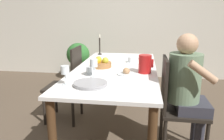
{
  "coord_description": "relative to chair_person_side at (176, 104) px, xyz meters",
  "views": [
    {
      "loc": [
        0.3,
        -2.37,
        1.36
      ],
      "look_at": [
        0.0,
        -0.29,
        0.82
      ],
      "focal_mm": 35.0,
      "sensor_mm": 36.0,
      "label": 1
    }
  ],
  "objects": [
    {
      "name": "teacup_across",
      "position": [
        -0.48,
        0.66,
        0.29
      ],
      "size": [
        0.14,
        0.14,
        0.07
      ],
      "color": "silver",
      "rests_on": "dining_table"
    },
    {
      "name": "teacup_near_person",
      "position": [
        -0.86,
        0.06,
        0.29
      ],
      "size": [
        0.14,
        0.14,
        0.07
      ],
      "color": "silver",
      "rests_on": "dining_table"
    },
    {
      "name": "bread_plate",
      "position": [
        -0.49,
        0.09,
        0.28
      ],
      "size": [
        0.19,
        0.19,
        0.07
      ],
      "color": "silver",
      "rests_on": "dining_table"
    },
    {
      "name": "candlestick_tall",
      "position": [
        -0.98,
        1.15,
        0.37
      ],
      "size": [
        0.06,
        0.06,
        0.3
      ],
      "color": "black",
      "rests_on": "dining_table"
    },
    {
      "name": "chair_opposite",
      "position": [
        -1.26,
        0.52,
        0.0
      ],
      "size": [
        0.42,
        0.42,
        0.97
      ],
      "rotation": [
        0.0,
        0.0,
        1.57
      ],
      "color": "black",
      "rests_on": "ground_plane"
    },
    {
      "name": "person_seated",
      "position": [
        0.09,
        -0.01,
        0.2
      ],
      "size": [
        0.39,
        0.41,
        1.19
      ],
      "rotation": [
        0.0,
        0.0,
        -1.57
      ],
      "color": "#33333D",
      "rests_on": "ground_plane"
    },
    {
      "name": "fruit_bowl",
      "position": [
        -0.81,
        0.36,
        0.3
      ],
      "size": [
        0.24,
        0.24,
        0.12
      ],
      "color": "#9E6B3D",
      "rests_on": "dining_table"
    },
    {
      "name": "serving_tray",
      "position": [
        -0.76,
        -0.31,
        0.27
      ],
      "size": [
        0.29,
        0.29,
        0.03
      ],
      "color": "#9E9EA3",
      "rests_on": "dining_table"
    },
    {
      "name": "wine_glass_water",
      "position": [
        -0.79,
        -0.05,
        0.39
      ],
      "size": [
        0.07,
        0.07,
        0.18
      ],
      "color": "white",
      "rests_on": "dining_table"
    },
    {
      "name": "potted_plant",
      "position": [
        -1.66,
        2.25,
        -0.01
      ],
      "size": [
        0.47,
        0.47,
        0.79
      ],
      "color": "#4C4742",
      "rests_on": "ground_plane"
    },
    {
      "name": "red_pitcher",
      "position": [
        -0.31,
        0.18,
        0.35
      ],
      "size": [
        0.16,
        0.13,
        0.19
      ],
      "color": "red",
      "rests_on": "dining_table"
    },
    {
      "name": "wine_glass_juice",
      "position": [
        -0.98,
        -0.31,
        0.38
      ],
      "size": [
        0.07,
        0.07,
        0.17
      ],
      "color": "white",
      "rests_on": "dining_table"
    },
    {
      "name": "chair_person_side",
      "position": [
        0.0,
        0.0,
        0.0
      ],
      "size": [
        0.42,
        0.42,
        0.97
      ],
      "rotation": [
        0.0,
        0.0,
        -1.57
      ],
      "color": "black",
      "rests_on": "ground_plane"
    },
    {
      "name": "wall_back",
      "position": [
        -0.63,
        2.77,
        0.79
      ],
      "size": [
        10.0,
        0.06,
        2.6
      ],
      "color": "beige",
      "rests_on": "ground_plane"
    },
    {
      "name": "dining_table",
      "position": [
        -0.63,
        0.34,
        0.16
      ],
      "size": [
        0.9,
        1.94,
        0.77
      ],
      "color": "white",
      "rests_on": "ground_plane"
    },
    {
      "name": "ground_plane",
      "position": [
        -0.63,
        0.34,
        -0.51
      ],
      "size": [
        20.0,
        20.0,
        0.0
      ],
      "primitive_type": "plane",
      "color": "brown"
    }
  ]
}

